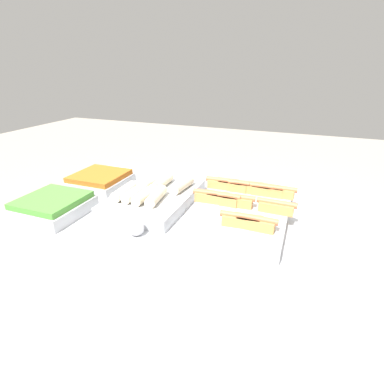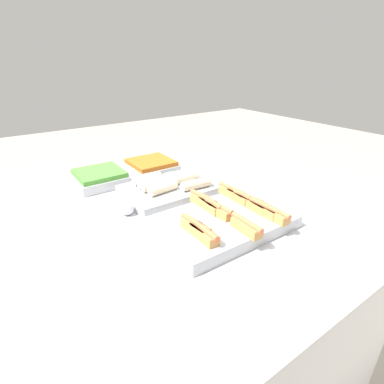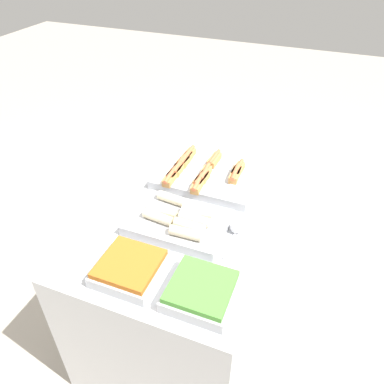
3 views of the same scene
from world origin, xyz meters
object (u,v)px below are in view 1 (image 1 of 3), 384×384
at_px(tray_side_front, 53,206).
at_px(tray_side_back, 100,181).
at_px(serving_spoon_near, 134,228).
at_px(tray_wraps, 154,196).
at_px(tray_hotdogs, 242,208).

xyz_separation_m(tray_side_front, tray_side_back, (0.00, 0.31, 0.00)).
distance_m(tray_side_back, serving_spoon_near, 0.51).
bearing_deg(tray_side_front, tray_wraps, 35.35).
relative_size(tray_hotdogs, tray_side_front, 2.10).
bearing_deg(tray_wraps, serving_spoon_near, -77.51).
bearing_deg(tray_hotdogs, serving_spoon_near, -139.96).
relative_size(tray_hotdogs, serving_spoon_near, 2.46).
height_order(tray_side_front, tray_side_back, same).
distance_m(tray_wraps, serving_spoon_near, 0.27).
xyz_separation_m(tray_hotdogs, tray_side_back, (-0.72, 0.05, -0.00)).
xyz_separation_m(tray_hotdogs, serving_spoon_near, (-0.33, -0.28, -0.01)).
relative_size(tray_side_front, tray_side_back, 1.00).
bearing_deg(tray_hotdogs, tray_side_back, 175.76).
bearing_deg(tray_hotdogs, tray_side_front, -160.64).
relative_size(tray_side_back, serving_spoon_near, 1.17).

